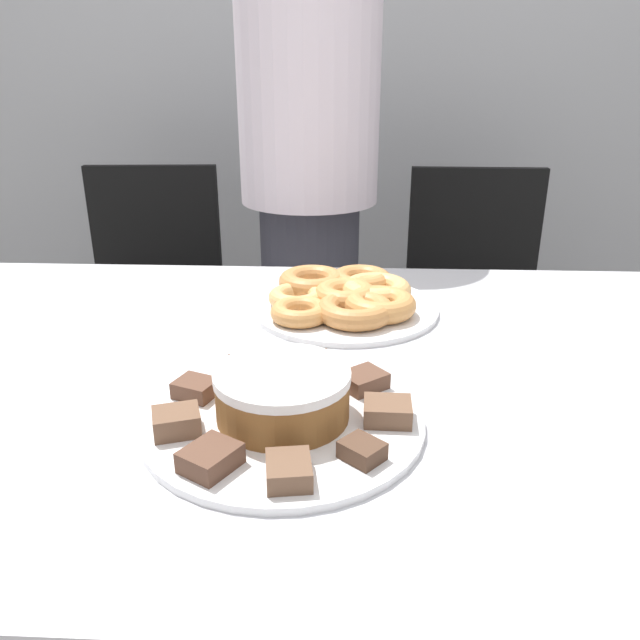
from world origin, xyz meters
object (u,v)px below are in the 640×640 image
at_px(person_standing, 309,175).
at_px(office_chair_left, 154,330).
at_px(plate_donuts, 345,308).
at_px(frosted_cake, 283,394).
at_px(office_chair_right, 473,336).
at_px(plate_cake, 283,420).

distance_m(person_standing, office_chair_left, 0.70).
relative_size(person_standing, plate_donuts, 5.23).
xyz_separation_m(person_standing, plate_donuts, (0.10, -0.56, -0.15)).
bearing_deg(frosted_cake, person_standing, 91.60).
bearing_deg(office_chair_right, office_chair_left, -179.14).
bearing_deg(office_chair_right, plate_cake, -112.33).
xyz_separation_m(person_standing, office_chair_left, (-0.49, 0.11, -0.49)).
bearing_deg(office_chair_left, frosted_cake, -68.44).
distance_m(office_chair_right, frosted_cake, 1.22).
height_order(person_standing, office_chair_left, person_standing).
relative_size(plate_cake, frosted_cake, 2.10).
relative_size(plate_cake, plate_donuts, 1.04).
relative_size(office_chair_right, plate_cake, 2.62).
height_order(office_chair_right, plate_donuts, office_chair_right).
distance_m(person_standing, plate_donuts, 0.59).
distance_m(office_chair_left, office_chair_right, 0.97).
bearing_deg(person_standing, office_chair_left, 166.76).
xyz_separation_m(office_chair_right, plate_donuts, (-0.38, -0.68, 0.34)).
distance_m(office_chair_left, plate_donuts, 0.96).
bearing_deg(office_chair_left, person_standing, -17.39).
relative_size(person_standing, frosted_cake, 10.55).
bearing_deg(person_standing, frosted_cake, -88.40).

